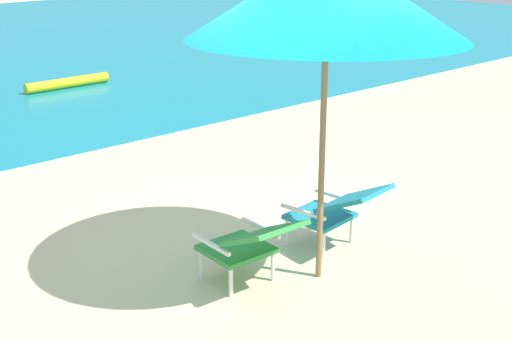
{
  "coord_description": "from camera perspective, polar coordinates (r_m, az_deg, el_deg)",
  "views": [
    {
      "loc": [
        -4.01,
        -4.34,
        2.87
      ],
      "look_at": [
        0.0,
        0.21,
        0.75
      ],
      "focal_mm": 50.44,
      "sensor_mm": 36.0,
      "label": 1
    }
  ],
  "objects": [
    {
      "name": "lounge_chair_left",
      "position": [
        5.85,
        -0.52,
        -5.67
      ],
      "size": [
        0.57,
        0.9,
        0.68
      ],
      "color": "#338E3D",
      "rests_on": "ground_plane"
    },
    {
      "name": "lounge_chair_right",
      "position": [
        6.56,
        6.34,
        -2.95
      ],
      "size": [
        0.64,
        0.93,
        0.68
      ],
      "color": "teal",
      "rests_on": "ground_plane"
    },
    {
      "name": "swim_buoy",
      "position": [
        13.49,
        -14.73,
        6.79
      ],
      "size": [
        1.6,
        0.18,
        0.18
      ],
      "primitive_type": "cylinder",
      "rotation": [
        0.0,
        1.57,
        0.0
      ],
      "color": "yellow",
      "rests_on": "ocean_band"
    },
    {
      "name": "ground_plane",
      "position": [
        9.69,
        -14.99,
        1.36
      ],
      "size": [
        40.0,
        40.0,
        0.0
      ],
      "primitive_type": "plane",
      "color": "beige"
    }
  ]
}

